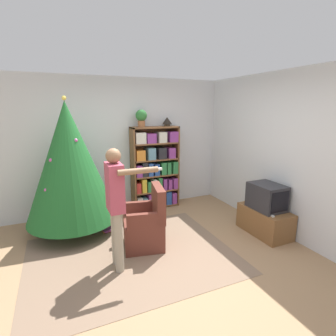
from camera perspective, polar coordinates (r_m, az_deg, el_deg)
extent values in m
plane|color=#9E7A56|center=(3.78, -0.14, -19.48)|extent=(14.00, 14.00, 0.00)
cube|color=silver|center=(5.31, -9.57, 4.94)|extent=(8.00, 0.10, 2.60)
cube|color=silver|center=(4.51, 25.05, 2.49)|extent=(0.10, 8.00, 2.60)
cube|color=#7F6651|center=(3.90, -7.85, -18.34)|extent=(2.77, 2.13, 0.01)
cube|color=brown|center=(5.20, -7.62, -0.40)|extent=(0.03, 0.32, 1.67)
cube|color=brown|center=(5.52, 1.67, 0.49)|extent=(0.03, 0.32, 1.67)
cube|color=brown|center=(5.22, -2.94, 8.84)|extent=(0.96, 0.32, 0.03)
cube|color=brown|center=(5.48, -3.41, 0.39)|extent=(0.96, 0.01, 1.67)
cube|color=brown|center=(5.57, -2.74, -8.01)|extent=(0.93, 0.32, 0.03)
cube|color=beige|center=(5.40, -6.41, -7.41)|extent=(0.11, 0.27, 0.22)
cube|color=#5B899E|center=(5.42, -5.19, -7.38)|extent=(0.09, 0.24, 0.20)
cube|color=#843889|center=(5.45, -4.00, -6.84)|extent=(0.10, 0.26, 0.27)
cube|color=#2D7A42|center=(5.52, -2.64, -7.03)|extent=(0.10, 0.28, 0.19)
cube|color=gold|center=(5.57, -1.51, -6.80)|extent=(0.09, 0.30, 0.19)
cube|color=#284C93|center=(5.57, -0.19, -6.37)|extent=(0.11, 0.23, 0.27)
cube|color=#843889|center=(5.63, 0.99, -6.37)|extent=(0.10, 0.24, 0.23)
cube|color=brown|center=(5.47, -2.78, -4.81)|extent=(0.93, 0.32, 0.03)
cube|color=#B22D28|center=(5.30, -6.74, -4.15)|extent=(0.09, 0.29, 0.20)
cube|color=gold|center=(5.29, -5.45, -3.75)|extent=(0.09, 0.23, 0.27)
cube|color=#2D7A42|center=(5.35, -4.39, -3.92)|extent=(0.07, 0.26, 0.20)
cube|color=beige|center=(5.38, -3.19, -3.58)|extent=(0.08, 0.26, 0.24)
cube|color=#2D7A42|center=(5.41, -2.03, -3.34)|extent=(0.07, 0.25, 0.27)
cube|color=#843889|center=(5.47, -1.10, -3.34)|extent=(0.07, 0.29, 0.23)
cube|color=#843889|center=(5.49, 0.11, -3.40)|extent=(0.08, 0.24, 0.21)
cube|color=#843889|center=(5.54, 1.22, -3.20)|extent=(0.10, 0.23, 0.22)
cube|color=brown|center=(5.38, -2.82, -1.49)|extent=(0.93, 0.32, 0.03)
cube|color=#843889|center=(5.19, -6.54, -0.63)|extent=(0.11, 0.23, 0.23)
cube|color=#232328|center=(5.24, -5.35, -0.20)|extent=(0.11, 0.28, 0.28)
cube|color=#284C93|center=(5.29, -4.19, -0.17)|extent=(0.09, 0.30, 0.25)
cube|color=#284C93|center=(5.32, -2.80, -0.22)|extent=(0.10, 0.27, 0.23)
cube|color=#2D7A42|center=(5.38, -1.38, 0.05)|extent=(0.10, 0.29, 0.25)
cube|color=#2D7A42|center=(5.39, -0.12, 0.07)|extent=(0.08, 0.23, 0.24)
cube|color=#2D7A42|center=(5.48, 1.09, 0.29)|extent=(0.11, 0.30, 0.24)
cube|color=brown|center=(5.30, -2.86, 1.93)|extent=(0.93, 0.32, 0.03)
cube|color=orange|center=(5.15, -6.28, 2.84)|extent=(0.17, 0.27, 0.20)
cube|color=#5B899E|center=(5.23, -3.95, 3.22)|extent=(0.16, 0.29, 0.23)
cube|color=#232328|center=(5.30, -1.64, 3.32)|extent=(0.16, 0.27, 0.22)
cube|color=#843889|center=(5.38, 0.41, 3.40)|extent=(0.14, 0.27, 0.21)
cube|color=brown|center=(5.25, -2.90, 5.44)|extent=(0.93, 0.32, 0.03)
cube|color=beige|center=(5.11, -6.27, 6.53)|extent=(0.20, 0.27, 0.21)
cube|color=#843889|center=(5.17, -3.96, 6.51)|extent=(0.18, 0.27, 0.19)
cube|color=beige|center=(5.27, -1.64, 6.78)|extent=(0.17, 0.30, 0.21)
cube|color=#843889|center=(5.33, 0.87, 6.86)|extent=(0.18, 0.24, 0.21)
cube|color=brown|center=(4.66, 20.27, -10.75)|extent=(0.47, 0.85, 0.43)
cube|color=#28282D|center=(4.51, 20.69, -5.86)|extent=(0.42, 0.54, 0.41)
cube|color=black|center=(4.34, 23.22, -6.85)|extent=(0.34, 0.01, 0.32)
cube|color=white|center=(4.32, 21.49, -9.54)|extent=(0.04, 0.12, 0.02)
cylinder|color=#4C3323|center=(4.80, -19.56, -12.13)|extent=(0.36, 0.36, 0.10)
cylinder|color=brown|center=(4.76, -19.66, -10.93)|extent=(0.08, 0.08, 0.12)
cone|color=#1E6028|center=(4.45, -20.66, 1.19)|extent=(1.45, 1.45, 1.92)
sphere|color=#B74C93|center=(4.50, -20.05, 8.44)|extent=(0.06, 0.06, 0.06)
sphere|color=#335BB2|center=(4.60, -17.36, 2.80)|extent=(0.05, 0.05, 0.05)
sphere|color=#B74C93|center=(4.26, -24.99, -4.37)|extent=(0.06, 0.06, 0.06)
sphere|color=#B74C93|center=(4.50, -23.39, 5.97)|extent=(0.05, 0.05, 0.05)
sphere|color=silver|center=(4.60, -21.95, 6.16)|extent=(0.05, 0.05, 0.05)
sphere|color=#B74C93|center=(4.22, -19.43, 5.69)|extent=(0.06, 0.06, 0.06)
sphere|color=#335BB2|center=(4.66, -24.71, 0.09)|extent=(0.07, 0.07, 0.07)
sphere|color=#B74C93|center=(4.26, -24.09, 1.55)|extent=(0.06, 0.06, 0.06)
sphere|color=gold|center=(4.53, -21.28, 8.50)|extent=(0.07, 0.07, 0.07)
sphere|color=#E5CC4C|center=(4.38, -21.72, 13.98)|extent=(0.07, 0.07, 0.07)
cube|color=brown|center=(4.02, -5.39, -13.93)|extent=(0.66, 0.66, 0.42)
cube|color=brown|center=(3.87, -2.12, -7.56)|extent=(0.23, 0.57, 0.50)
cube|color=brown|center=(4.11, -5.89, -8.57)|extent=(0.51, 0.18, 0.20)
cube|color=brown|center=(3.67, -5.03, -11.28)|extent=(0.51, 0.18, 0.20)
cylinder|color=#9E937F|center=(3.58, -11.32, -14.37)|extent=(0.11, 0.11, 0.79)
cylinder|color=#9E937F|center=(3.43, -10.66, -15.68)|extent=(0.11, 0.11, 0.79)
cube|color=#AD4256|center=(3.24, -11.53, -4.14)|extent=(0.18, 0.32, 0.59)
cylinder|color=#8C6647|center=(3.44, -12.19, -3.70)|extent=(0.07, 0.07, 0.47)
cylinder|color=#8C6647|center=(3.05, -6.52, -0.65)|extent=(0.48, 0.07, 0.07)
cube|color=white|center=(3.12, -2.31, -0.25)|extent=(0.11, 0.04, 0.03)
sphere|color=#8C6647|center=(3.15, -11.84, 2.60)|extent=(0.18, 0.18, 0.18)
cylinder|color=#935B38|center=(5.13, -5.79, 9.55)|extent=(0.14, 0.14, 0.12)
sphere|color=#2D7033|center=(5.12, -5.83, 11.33)|extent=(0.22, 0.22, 0.22)
cylinder|color=#473828|center=(5.32, -0.20, 9.31)|extent=(0.12, 0.12, 0.04)
cone|color=black|center=(5.31, -0.20, 10.28)|extent=(0.20, 0.20, 0.14)
cube|color=orange|center=(4.63, -12.96, -13.16)|extent=(0.17, 0.11, 0.02)
cube|color=#843889|center=(4.62, -12.94, -12.87)|extent=(0.20, 0.19, 0.03)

